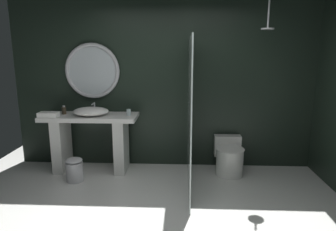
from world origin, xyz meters
TOP-DOWN VIEW (x-y plane):
  - ground_plane at (0.00, 0.00)m, footprint 5.76×5.76m
  - back_wall_panel at (0.00, 1.90)m, footprint 4.80×0.10m
  - vanity_counter at (-1.14, 1.56)m, footprint 1.44×0.54m
  - vessel_sink at (-1.11, 1.53)m, footprint 0.53×0.44m
  - tumbler_cup at (-0.55, 1.55)m, footprint 0.06×0.06m
  - soap_dispenser at (-1.55, 1.60)m, footprint 0.06×0.06m
  - round_wall_mirror at (-1.14, 1.81)m, footprint 0.86×0.06m
  - shower_glass_panel at (0.36, 1.07)m, footprint 0.02×1.56m
  - rain_shower_head at (1.39, 1.39)m, footprint 0.17×0.17m
  - toilet at (0.98, 1.53)m, footprint 0.42×0.60m
  - waste_bin at (-1.28, 1.14)m, footprint 0.24×0.24m
  - folded_hand_towel at (-1.70, 1.39)m, footprint 0.29×0.17m

SIDE VIEW (x-z plane):
  - ground_plane at x=0.00m, z-range 0.00..0.00m
  - waste_bin at x=-1.28m, z-range 0.00..0.35m
  - toilet at x=0.98m, z-range -0.02..0.52m
  - vanity_counter at x=-1.14m, z-range 0.10..0.98m
  - folded_hand_towel at x=-1.70m, z-range 0.88..0.96m
  - tumbler_cup at x=-0.55m, z-range 0.88..0.98m
  - soap_dispenser at x=-1.55m, z-range 0.88..1.01m
  - vessel_sink at x=-1.11m, z-range 0.87..1.03m
  - shower_glass_panel at x=0.36m, z-range 0.00..2.02m
  - back_wall_panel at x=0.00m, z-range 0.00..2.60m
  - round_wall_mirror at x=-1.14m, z-range 1.10..1.96m
  - rain_shower_head at x=1.39m, z-range 1.98..2.37m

